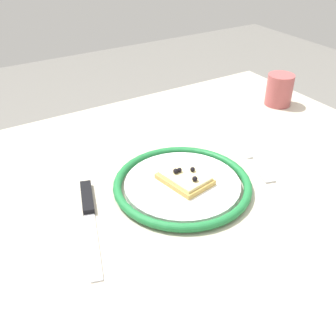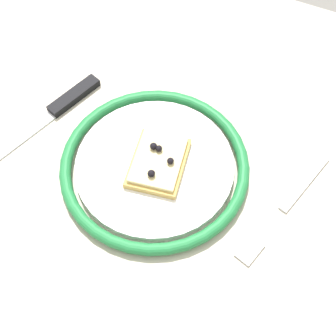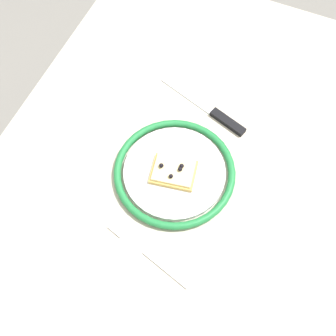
# 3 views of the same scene
# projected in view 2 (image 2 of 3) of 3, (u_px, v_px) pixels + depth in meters

# --- Properties ---
(ground_plane) EXTENTS (6.00, 6.00, 0.00)m
(ground_plane) POSITION_uv_depth(u_px,v_px,m) (156.00, 290.00, 1.23)
(ground_plane) COLOR slate
(dining_table) EXTENTS (1.11, 0.82, 0.70)m
(dining_table) POSITION_uv_depth(u_px,v_px,m) (147.00, 185.00, 0.70)
(dining_table) COLOR #BCB29E
(dining_table) RESTS_ON ground_plane
(plate) EXTENTS (0.26, 0.26, 0.02)m
(plate) POSITION_uv_depth(u_px,v_px,m) (155.00, 165.00, 0.61)
(plate) COLOR white
(plate) RESTS_ON dining_table
(pizza_slice_near) EXTENTS (0.09, 0.10, 0.03)m
(pizza_slice_near) POSITION_uv_depth(u_px,v_px,m) (158.00, 162.00, 0.60)
(pizza_slice_near) COLOR tan
(pizza_slice_near) RESTS_ON plate
(knife) EXTENTS (0.09, 0.23, 0.01)m
(knife) POSITION_uv_depth(u_px,v_px,m) (58.00, 109.00, 0.66)
(knife) COLOR silver
(knife) RESTS_ON dining_table
(fork) EXTENTS (0.07, 0.20, 0.00)m
(fork) POSITION_uv_depth(u_px,v_px,m) (285.00, 207.00, 0.59)
(fork) COLOR silver
(fork) RESTS_ON dining_table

